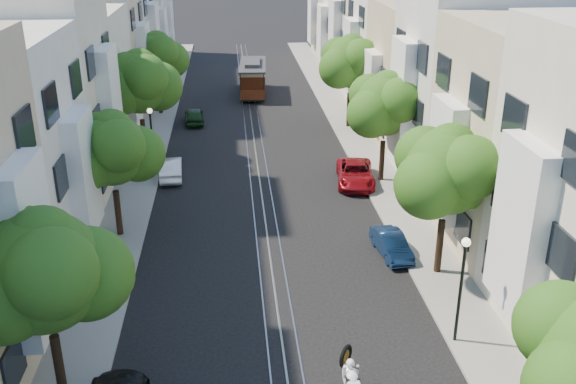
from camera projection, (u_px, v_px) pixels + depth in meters
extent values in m
plane|color=black|center=(254.00, 143.00, 45.04)|extent=(200.00, 200.00, 0.00)
cube|color=gray|center=(356.00, 139.00, 45.63)|extent=(2.50, 80.00, 0.12)
cube|color=gray|center=(150.00, 145.00, 44.41)|extent=(2.50, 80.00, 0.12)
cube|color=gray|center=(247.00, 143.00, 44.99)|extent=(0.06, 80.00, 0.02)
cube|color=gray|center=(254.00, 142.00, 45.04)|extent=(0.06, 80.00, 0.02)
cube|color=gray|center=(262.00, 142.00, 45.08)|extent=(0.06, 80.00, 0.02)
cube|color=tan|center=(254.00, 143.00, 45.04)|extent=(0.08, 80.00, 0.01)
cube|color=white|center=(522.00, 227.00, 21.90)|extent=(0.90, 3.04, 6.05)
cube|color=beige|center=(528.00, 141.00, 29.43)|extent=(7.00, 8.00, 10.00)
cube|color=white|center=(446.00, 160.00, 29.41)|extent=(0.90, 3.04, 5.50)
cube|color=silver|center=(470.00, 80.00, 36.39)|extent=(7.00, 8.00, 12.00)
cube|color=white|center=(403.00, 98.00, 36.44)|extent=(0.90, 3.04, 6.60)
cube|color=#C6B28C|center=(426.00, 76.00, 44.32)|extent=(7.00, 8.00, 9.00)
cube|color=white|center=(372.00, 87.00, 44.27)|extent=(0.90, 3.04, 4.95)
cube|color=white|center=(398.00, 45.00, 51.38)|extent=(7.00, 8.00, 10.50)
cube|color=white|center=(351.00, 56.00, 51.38)|extent=(0.90, 3.04, 5.78)
cube|color=beige|center=(377.00, 24.00, 58.53)|extent=(7.00, 8.00, 11.50)
cube|color=white|center=(335.00, 35.00, 58.57)|extent=(0.90, 3.04, 6.32)
cube|color=silver|center=(359.00, 23.00, 66.27)|extent=(7.00, 8.00, 9.50)
cube|color=white|center=(323.00, 31.00, 66.24)|extent=(0.90, 3.04, 5.23)
cube|color=beige|center=(346.00, 11.00, 73.52)|extent=(7.00, 8.00, 10.00)
cube|color=white|center=(313.00, 18.00, 73.51)|extent=(0.90, 3.04, 5.50)
cube|color=white|center=(29.00, 250.00, 20.55)|extent=(0.90, 3.04, 5.93)
cube|color=white|center=(81.00, 173.00, 28.06)|extent=(0.90, 3.04, 5.39)
cube|color=beige|center=(35.00, 92.00, 34.41)|extent=(7.00, 8.00, 11.76)
cube|color=white|center=(109.00, 107.00, 35.09)|extent=(0.90, 3.04, 6.47)
cube|color=silver|center=(72.00, 84.00, 42.33)|extent=(7.00, 8.00, 8.82)
cube|color=white|center=(131.00, 94.00, 42.92)|extent=(0.90, 3.04, 4.85)
cube|color=beige|center=(93.00, 51.00, 49.39)|extent=(7.00, 8.00, 10.29)
cube|color=white|center=(144.00, 61.00, 50.03)|extent=(0.90, 3.04, 5.66)
cube|color=silver|center=(109.00, 29.00, 56.55)|extent=(7.00, 8.00, 11.27)
cube|color=white|center=(154.00, 39.00, 57.22)|extent=(0.90, 3.04, 6.20)
cube|color=#C6B28C|center=(124.00, 27.00, 64.28)|extent=(7.00, 8.00, 9.31)
cube|color=white|center=(163.00, 34.00, 64.89)|extent=(0.90, 3.04, 5.12)
cube|color=white|center=(134.00, 14.00, 71.53)|extent=(7.00, 8.00, 9.80)
cube|color=white|center=(169.00, 21.00, 72.16)|extent=(0.90, 3.04, 5.39)
cylinder|color=black|center=(439.00, 246.00, 27.68)|extent=(0.30, 0.30, 2.45)
sphere|color=#265014|center=(447.00, 171.00, 26.34)|extent=(3.64, 3.64, 3.64)
sphere|color=#265014|center=(468.00, 175.00, 27.04)|extent=(2.91, 2.91, 2.91)
sphere|color=#265014|center=(429.00, 185.00, 25.73)|extent=(2.84, 2.84, 2.84)
sphere|color=#265014|center=(451.00, 149.00, 26.09)|extent=(2.18, 2.18, 2.18)
cylinder|color=black|center=(382.00, 160.00, 37.79)|extent=(0.30, 0.30, 2.38)
sphere|color=#265014|center=(385.00, 105.00, 36.49)|extent=(3.54, 3.54, 3.54)
sphere|color=#265014|center=(401.00, 109.00, 37.20)|extent=(2.83, 2.83, 2.83)
sphere|color=#265014|center=(371.00, 114.00, 35.89)|extent=(2.76, 2.76, 2.76)
sphere|color=#265014|center=(387.00, 89.00, 36.25)|extent=(2.12, 2.12, 2.12)
cylinder|color=black|center=(349.00, 110.00, 47.87)|extent=(0.30, 0.30, 2.52)
sphere|color=#265014|center=(350.00, 62.00, 46.50)|extent=(3.74, 3.74, 3.74)
sphere|color=#265014|center=(364.00, 66.00, 47.20)|extent=(3.00, 3.00, 3.00)
sphere|color=#265014|center=(339.00, 68.00, 45.89)|extent=(2.92, 2.92, 2.92)
sphere|color=#265014|center=(352.00, 49.00, 46.25)|extent=(2.25, 2.25, 2.25)
cylinder|color=black|center=(59.00, 369.00, 20.03)|extent=(0.30, 0.30, 2.45)
sphere|color=#265014|center=(43.00, 272.00, 18.69)|extent=(3.64, 3.64, 3.64)
sphere|color=#265014|center=(87.00, 274.00, 19.40)|extent=(2.91, 2.91, 2.91)
sphere|color=#265014|center=(4.00, 295.00, 18.08)|extent=(2.84, 2.84, 2.84)
sphere|color=#265014|center=(43.00, 243.00, 18.44)|extent=(2.18, 2.18, 2.18)
cylinder|color=black|center=(118.00, 213.00, 31.09)|extent=(0.30, 0.30, 2.27)
sphere|color=#265014|center=(111.00, 150.00, 29.84)|extent=(3.38, 3.38, 3.38)
sphere|color=#265014|center=(137.00, 154.00, 30.55)|extent=(2.70, 2.70, 2.70)
sphere|color=#265014|center=(88.00, 162.00, 29.24)|extent=(2.64, 2.64, 2.64)
sphere|color=#265014|center=(112.00, 131.00, 29.60)|extent=(2.03, 2.03, 2.03)
cylinder|color=black|center=(144.00, 139.00, 41.12)|extent=(0.30, 0.30, 2.62)
sphere|color=#265014|center=(139.00, 82.00, 39.69)|extent=(3.90, 3.90, 3.90)
sphere|color=#265014|center=(158.00, 86.00, 40.40)|extent=(3.12, 3.12, 3.12)
sphere|color=#265014|center=(122.00, 90.00, 39.08)|extent=(3.04, 3.04, 3.04)
sphere|color=#265014|center=(139.00, 67.00, 39.44)|extent=(2.34, 2.34, 2.34)
cylinder|color=black|center=(160.00, 98.00, 51.28)|extent=(0.30, 0.30, 2.38)
sphere|color=#265014|center=(157.00, 56.00, 49.98)|extent=(3.54, 3.54, 3.54)
sphere|color=#265014|center=(172.00, 60.00, 50.68)|extent=(2.83, 2.83, 2.83)
sphere|color=#265014|center=(144.00, 62.00, 49.37)|extent=(2.76, 2.76, 2.76)
sphere|color=#265014|center=(157.00, 44.00, 49.73)|extent=(2.12, 2.12, 2.12)
cylinder|color=black|center=(460.00, 293.00, 22.71)|extent=(0.12, 0.12, 4.00)
sphere|color=#FFF2CC|center=(466.00, 242.00, 21.93)|extent=(0.32, 0.32, 0.32)
cylinder|color=black|center=(152.00, 143.00, 38.18)|extent=(0.12, 0.12, 4.00)
sphere|color=#FFF2CC|center=(150.00, 111.00, 37.41)|extent=(0.32, 0.32, 0.32)
torus|color=black|center=(346.00, 356.00, 20.78)|extent=(0.57, 0.73, 0.79)
ellipsoid|color=white|center=(350.00, 376.00, 20.28)|extent=(0.52, 1.12, 1.03)
ellipsoid|color=white|center=(352.00, 378.00, 19.94)|extent=(0.43, 0.62, 0.58)
cube|color=silver|center=(352.00, 381.00, 19.94)|extent=(0.38, 0.60, 0.24)
sphere|color=black|center=(350.00, 372.00, 20.23)|extent=(0.28, 0.28, 0.28)
cube|color=black|center=(253.00, 90.00, 57.71)|extent=(2.52, 7.37, 0.27)
cube|color=#4F1F0D|center=(253.00, 78.00, 57.29)|extent=(2.45, 4.66, 2.18)
cube|color=beige|center=(253.00, 69.00, 56.97)|extent=(2.50, 4.71, 0.54)
cube|color=#2D2D30|center=(253.00, 65.00, 56.83)|extent=(2.70, 7.39, 0.16)
cube|color=#2D2D30|center=(253.00, 62.00, 56.74)|extent=(1.52, 4.15, 0.32)
imported|color=#0C1E3D|center=(392.00, 244.00, 29.56)|extent=(1.48, 3.33, 1.06)
imported|color=maroon|center=(355.00, 174.00, 37.69)|extent=(2.65, 4.78, 1.27)
imported|color=white|center=(171.00, 168.00, 38.59)|extent=(1.51, 3.74, 1.21)
imported|color=#163615|center=(194.00, 116.00, 49.17)|extent=(1.67, 3.64, 1.21)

